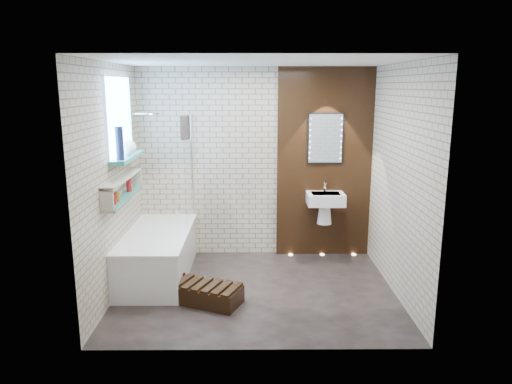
{
  "coord_description": "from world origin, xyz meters",
  "views": [
    {
      "loc": [
        -0.04,
        -5.25,
        2.35
      ],
      "look_at": [
        0.0,
        0.15,
        1.15
      ],
      "focal_mm": 33.67,
      "sensor_mm": 36.0,
      "label": 1
    }
  ],
  "objects_px": {
    "washbasin": "(325,203)",
    "led_mirror": "(325,139)",
    "bath_screen": "(189,170)",
    "walnut_step": "(202,294)",
    "bathtub": "(158,254)"
  },
  "relations": [
    {
      "from": "bath_screen",
      "to": "washbasin",
      "type": "xyz_separation_m",
      "value": [
        1.82,
        0.18,
        -0.49
      ]
    },
    {
      "from": "led_mirror",
      "to": "walnut_step",
      "type": "distance_m",
      "value": 2.68
    },
    {
      "from": "bathtub",
      "to": "walnut_step",
      "type": "bearing_deg",
      "value": -50.2
    },
    {
      "from": "bathtub",
      "to": "bath_screen",
      "type": "bearing_deg",
      "value": 51.1
    },
    {
      "from": "bathtub",
      "to": "led_mirror",
      "type": "distance_m",
      "value": 2.68
    },
    {
      "from": "washbasin",
      "to": "walnut_step",
      "type": "height_order",
      "value": "washbasin"
    },
    {
      "from": "bath_screen",
      "to": "led_mirror",
      "type": "xyz_separation_m",
      "value": [
        1.82,
        0.34,
        0.37
      ]
    },
    {
      "from": "washbasin",
      "to": "led_mirror",
      "type": "bearing_deg",
      "value": 90.0
    },
    {
      "from": "led_mirror",
      "to": "walnut_step",
      "type": "bearing_deg",
      "value": -135.33
    },
    {
      "from": "bath_screen",
      "to": "led_mirror",
      "type": "distance_m",
      "value": 1.89
    },
    {
      "from": "bathtub",
      "to": "walnut_step",
      "type": "xyz_separation_m",
      "value": [
        0.62,
        -0.75,
        -0.2
      ]
    },
    {
      "from": "bath_screen",
      "to": "bathtub",
      "type": "bearing_deg",
      "value": -128.9
    },
    {
      "from": "bathtub",
      "to": "led_mirror",
      "type": "relative_size",
      "value": 2.49
    },
    {
      "from": "washbasin",
      "to": "walnut_step",
      "type": "xyz_separation_m",
      "value": [
        -1.55,
        -1.37,
        -0.69
      ]
    },
    {
      "from": "washbasin",
      "to": "bath_screen",
      "type": "bearing_deg",
      "value": -174.22
    }
  ]
}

